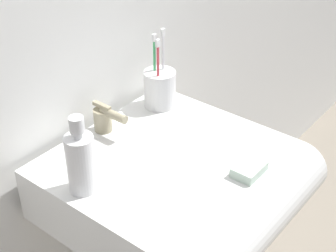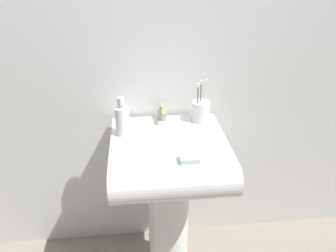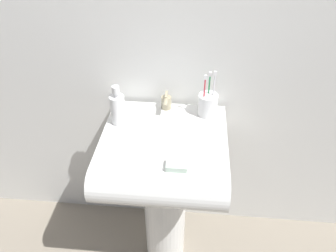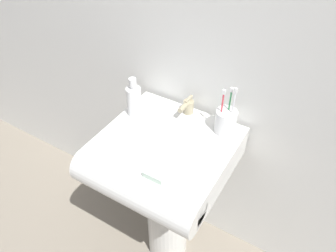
% 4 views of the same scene
% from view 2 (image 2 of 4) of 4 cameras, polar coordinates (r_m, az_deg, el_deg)
% --- Properties ---
extents(wall_back, '(5.00, 0.05, 2.40)m').
position_cam_2_polar(wall_back, '(1.64, -0.98, 13.66)').
color(wall_back, silver).
rests_on(wall_back, ground).
extents(sink_pedestal, '(0.21, 0.21, 0.70)m').
position_cam_2_polar(sink_pedestal, '(1.81, 0.07, -15.84)').
color(sink_pedestal, white).
rests_on(sink_pedestal, ground).
extents(sink_basin, '(0.53, 0.55, 0.14)m').
position_cam_2_polar(sink_basin, '(1.50, 0.30, -5.64)').
color(sink_basin, white).
rests_on(sink_basin, sink_pedestal).
extents(faucet, '(0.05, 0.11, 0.08)m').
position_cam_2_polar(faucet, '(1.66, -0.98, 2.24)').
color(faucet, tan).
rests_on(faucet, sink_basin).
extents(toothbrush_cup, '(0.09, 0.09, 0.22)m').
position_cam_2_polar(toothbrush_cup, '(1.66, 5.71, 2.64)').
color(toothbrush_cup, white).
rests_on(toothbrush_cup, sink_basin).
extents(soap_bottle, '(0.06, 0.06, 0.19)m').
position_cam_2_polar(soap_bottle, '(1.53, -7.99, 1.07)').
color(soap_bottle, white).
rests_on(soap_bottle, sink_basin).
extents(bar_soap, '(0.08, 0.06, 0.02)m').
position_cam_2_polar(bar_soap, '(1.35, 3.75, -5.73)').
color(bar_soap, silver).
rests_on(bar_soap, sink_basin).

